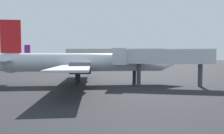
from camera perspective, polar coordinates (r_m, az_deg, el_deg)
name	(u,v)px	position (r m, az deg, el deg)	size (l,w,h in m)	color
airplane_at_gate	(83,62)	(35.81, -8.18, 1.29)	(34.44, 32.36, 11.07)	silver
airplane_distant	(6,62)	(85.19, -27.80, 1.35)	(27.85, 20.75, 9.07)	silver
airplane_far_left	(107,60)	(99.57, -1.51, 1.96)	(29.02, 17.45, 8.53)	white
jet_bridge	(157,57)	(34.19, 12.53, 2.68)	(16.37, 3.79, 6.26)	silver
terminal_building	(115,57)	(142.67, 0.98, 2.97)	(64.70, 24.31, 10.12)	beige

